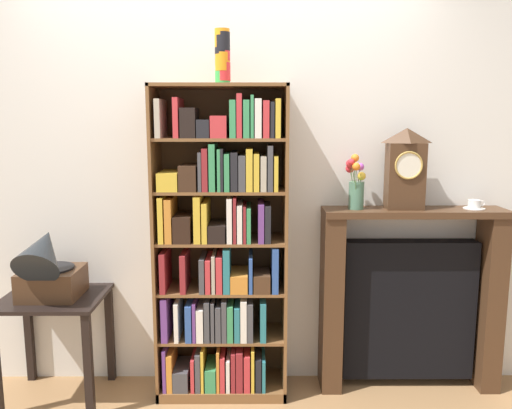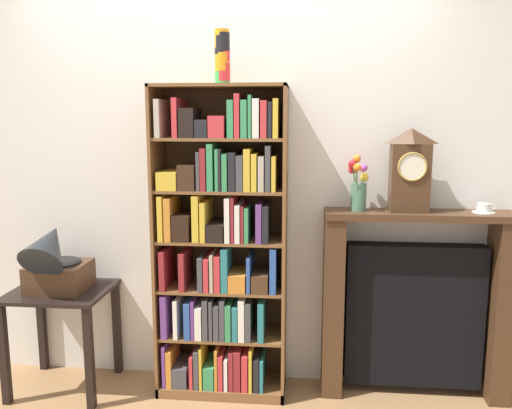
% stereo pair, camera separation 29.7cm
% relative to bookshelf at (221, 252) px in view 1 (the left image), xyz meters
% --- Properties ---
extents(ground_plane, '(7.58, 6.40, 0.02)m').
position_rel_bookshelf_xyz_m(ground_plane, '(0.00, -0.10, -0.89)').
color(ground_plane, '#997047').
extents(wall_back, '(4.58, 0.08, 2.64)m').
position_rel_bookshelf_xyz_m(wall_back, '(0.09, 0.22, 0.44)').
color(wall_back, silver).
rests_on(wall_back, ground).
extents(bookshelf, '(0.77, 0.34, 1.84)m').
position_rel_bookshelf_xyz_m(bookshelf, '(0.00, 0.00, 0.00)').
color(bookshelf, brown).
rests_on(bookshelf, ground).
extents(cup_stack, '(0.09, 0.09, 0.30)m').
position_rel_bookshelf_xyz_m(cup_stack, '(0.02, -0.02, 1.11)').
color(cup_stack, green).
rests_on(cup_stack, bookshelf).
extents(side_table_left, '(0.58, 0.50, 0.63)m').
position_rel_bookshelf_xyz_m(side_table_left, '(-0.98, -0.07, -0.39)').
color(side_table_left, black).
rests_on(side_table_left, ground).
extents(gramophone, '(0.33, 0.44, 0.49)m').
position_rel_bookshelf_xyz_m(gramophone, '(-0.98, -0.12, -0.05)').
color(gramophone, '#472D1C').
rests_on(gramophone, side_table_left).
extents(fireplace_mantel, '(1.09, 0.25, 1.13)m').
position_rel_bookshelf_xyz_m(fireplace_mantel, '(1.15, 0.07, -0.33)').
color(fireplace_mantel, '#472D1C').
rests_on(fireplace_mantel, ground).
extents(mantel_clock, '(0.22, 0.13, 0.48)m').
position_rel_bookshelf_xyz_m(mantel_clock, '(1.08, 0.05, 0.49)').
color(mantel_clock, '#472D1C').
rests_on(mantel_clock, fireplace_mantel).
extents(flower_vase, '(0.12, 0.17, 0.33)m').
position_rel_bookshelf_xyz_m(flower_vase, '(0.79, 0.05, 0.39)').
color(flower_vase, '#4C7A60').
rests_on(flower_vase, fireplace_mantel).
extents(teacup_with_saucer, '(0.13, 0.12, 0.05)m').
position_rel_bookshelf_xyz_m(teacup_with_saucer, '(1.50, 0.05, 0.27)').
color(teacup_with_saucer, white).
rests_on(teacup_with_saucer, fireplace_mantel).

